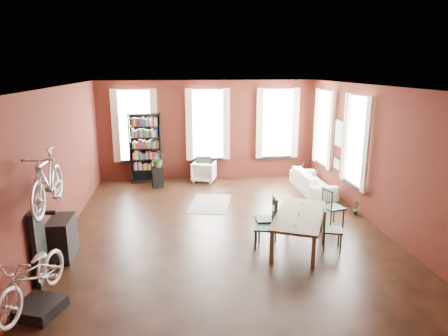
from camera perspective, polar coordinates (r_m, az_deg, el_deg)
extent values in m
plane|color=black|center=(9.14, 0.20, -8.93)|extent=(9.00, 9.00, 0.00)
cube|color=silver|center=(8.41, 0.22, 11.55)|extent=(7.00, 9.00, 0.04)
cube|color=#411510|center=(13.03, -2.35, 5.40)|extent=(7.00, 0.04, 3.20)
cube|color=#411510|center=(4.45, 7.86, -12.47)|extent=(7.00, 0.04, 3.20)
cube|color=#411510|center=(8.90, -22.75, 0.16)|extent=(0.04, 9.00, 3.20)
cube|color=#411510|center=(9.71, 21.15, 1.42)|extent=(0.04, 9.00, 3.20)
cube|color=white|center=(12.98, -12.57, 5.93)|extent=(1.00, 0.04, 2.20)
cube|color=beige|center=(12.91, -12.60, 5.89)|extent=(1.40, 0.06, 2.30)
cube|color=white|center=(12.97, -2.35, 6.25)|extent=(1.00, 0.04, 2.20)
cube|color=beige|center=(12.90, -2.32, 6.21)|extent=(1.40, 0.06, 2.30)
cube|color=white|center=(13.36, 7.59, 6.37)|extent=(1.00, 0.04, 2.20)
cube|color=beige|center=(13.29, 7.67, 6.33)|extent=(1.40, 0.06, 2.30)
cube|color=white|center=(10.54, 18.57, 3.68)|extent=(0.04, 1.00, 2.20)
cube|color=beige|center=(10.51, 18.23, 3.68)|extent=(0.06, 1.40, 2.30)
cube|color=white|center=(12.53, 14.27, 5.55)|extent=(0.04, 1.00, 2.20)
cube|color=beige|center=(12.50, 13.97, 5.55)|extent=(0.06, 1.40, 2.30)
cube|color=black|center=(11.52, 16.19, 4.70)|extent=(0.04, 0.55, 0.75)
cube|color=black|center=(11.68, 15.91, 0.58)|extent=(0.04, 0.45, 0.35)
cube|color=brown|center=(8.45, 10.61, -8.66)|extent=(1.66, 2.20, 0.68)
cube|color=#173032|center=(8.23, 5.74, -8.43)|extent=(0.49, 0.49, 0.87)
cube|color=black|center=(8.57, 6.01, -7.24)|extent=(0.44, 0.44, 0.94)
cube|color=#1F301C|center=(8.38, 15.20, -8.51)|extent=(0.49, 0.49, 0.85)
cube|color=#1A393A|center=(9.56, 15.33, -5.45)|extent=(0.51, 0.51, 0.91)
cube|color=black|center=(12.91, -11.14, 2.80)|extent=(1.00, 0.32, 2.20)
imported|color=white|center=(12.87, -2.89, -0.36)|extent=(0.86, 0.83, 0.72)
imported|color=beige|center=(12.08, 12.59, -1.43)|extent=(0.61, 2.08, 0.81)
cube|color=black|center=(10.84, -1.99, -5.11)|extent=(1.34, 1.80, 0.01)
cube|color=black|center=(6.91, -24.93, -17.66)|extent=(0.80, 0.80, 0.18)
cube|color=black|center=(7.53, -24.88, -10.18)|extent=(0.16, 0.60, 1.30)
cube|color=black|center=(8.38, -22.09, -9.27)|extent=(0.40, 0.80, 0.80)
cube|color=black|center=(12.41, -9.50, -1.29)|extent=(0.37, 0.37, 0.64)
imported|color=#275622|center=(13.62, 10.92, -0.80)|extent=(0.49, 0.64, 0.25)
imported|color=#285A24|center=(10.57, 18.30, -5.98)|extent=(0.44, 0.43, 0.15)
imported|color=beige|center=(6.48, -26.03, -10.56)|extent=(0.79, 1.01, 1.71)
imported|color=#A5A8AD|center=(7.00, -24.19, 0.94)|extent=(0.47, 1.00, 1.66)
imported|color=#306227|center=(12.30, -9.43, 1.07)|extent=(0.58, 0.61, 0.40)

